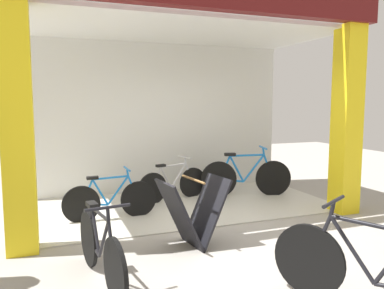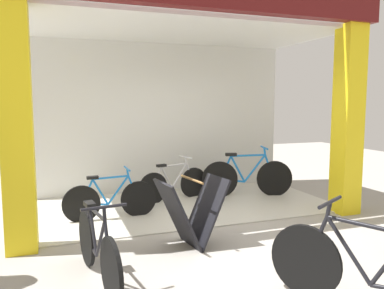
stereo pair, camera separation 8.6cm
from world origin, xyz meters
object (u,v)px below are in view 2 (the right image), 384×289
at_px(bicycle_parked_1, 97,249).
at_px(bicycle_inside_0, 174,184).
at_px(bicycle_inside_1, 247,177).
at_px(bicycle_inside_2, 110,199).
at_px(bicycle_parked_0, 365,273).
at_px(sandwich_board_sign, 192,212).

bearing_deg(bicycle_parked_1, bicycle_inside_0, 59.35).
relative_size(bicycle_inside_1, bicycle_inside_2, 1.17).
distance_m(bicycle_inside_0, bicycle_inside_2, 1.46).
xyz_separation_m(bicycle_inside_1, bicycle_inside_2, (-2.66, -0.57, -0.07)).
distance_m(bicycle_parked_0, bicycle_parked_1, 2.49).
height_order(bicycle_inside_1, bicycle_inside_2, bicycle_inside_1).
bearing_deg(bicycle_parked_1, bicycle_inside_2, 78.71).
bearing_deg(bicycle_inside_0, bicycle_parked_0, -84.57).
height_order(bicycle_inside_2, bicycle_parked_0, bicycle_parked_0).
height_order(bicycle_inside_0, bicycle_parked_1, bicycle_parked_1).
height_order(bicycle_inside_0, bicycle_parked_0, bicycle_parked_0).
relative_size(bicycle_inside_1, bicycle_parked_0, 1.10).
relative_size(bicycle_parked_0, sandwich_board_sign, 1.72).
bearing_deg(sandwich_board_sign, bicycle_inside_2, 119.28).
distance_m(bicycle_parked_0, sandwich_board_sign, 2.18).
relative_size(bicycle_inside_1, sandwich_board_sign, 1.90).
relative_size(bicycle_inside_2, bicycle_parked_1, 0.93).
xyz_separation_m(bicycle_inside_1, sandwich_board_sign, (-1.84, -2.02, 0.05)).
xyz_separation_m(bicycle_parked_1, sandwich_board_sign, (1.23, 0.60, 0.09)).
xyz_separation_m(bicycle_inside_2, sandwich_board_sign, (0.81, -1.45, 0.12)).
relative_size(bicycle_inside_0, bicycle_inside_1, 0.83).
distance_m(bicycle_inside_0, sandwich_board_sign, 2.25).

